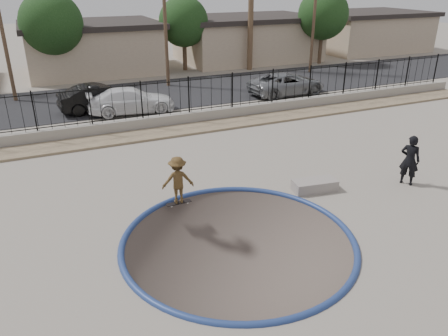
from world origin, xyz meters
name	(u,v)px	position (x,y,z in m)	size (l,w,h in m)	color
ground	(138,139)	(0.00, 12.00, -1.10)	(120.00, 120.00, 2.20)	gray
bowl_pit	(238,241)	(0.00, -1.00, 0.00)	(6.84, 6.84, 1.80)	#473D36
coping_ring	(238,241)	(0.00, -1.00, 0.00)	(7.04, 7.04, 0.20)	navy
rock_strip	(149,135)	(0.00, 9.20, 0.06)	(42.00, 1.60, 0.11)	tan
retaining_wall	(143,124)	(0.00, 10.30, 0.30)	(42.00, 0.45, 0.60)	gray
fence	(142,101)	(0.00, 10.30, 1.50)	(40.00, 0.04, 1.80)	black
street	(118,98)	(0.00, 17.00, 0.02)	(90.00, 8.00, 0.04)	black
house_center	(92,47)	(0.00, 26.50, 1.97)	(10.60, 8.60, 3.90)	tan
house_east	(247,38)	(14.00, 26.50, 1.97)	(12.60, 8.60, 3.90)	tan
house_east_far	(367,31)	(28.00, 26.50, 1.97)	(11.60, 8.60, 3.90)	tan
utility_pole_left	(1,23)	(-6.00, 19.00, 4.70)	(1.70, 0.24, 9.00)	#473323
utility_pole_mid	(165,13)	(4.00, 19.00, 4.96)	(1.70, 0.24, 9.50)	#473323
utility_pole_right	(315,11)	(16.00, 19.00, 4.70)	(1.70, 0.24, 9.00)	#473323
street_tree_left	(51,23)	(-3.00, 23.00, 4.19)	(4.32, 4.32, 6.36)	#473323
street_tree_mid	(184,22)	(7.00, 24.00, 3.84)	(3.96, 3.96, 5.83)	#473323
street_tree_right	(323,14)	(19.00, 22.00, 4.19)	(4.32, 4.32, 6.36)	#473323
skater	(178,183)	(-0.90, 1.88, 0.83)	(1.08, 0.62, 1.66)	brown
skateboard	(179,203)	(-0.90, 1.88, 0.06)	(0.88, 0.25, 0.08)	black
videographer	(410,160)	(7.50, -0.01, 0.96)	(0.70, 0.46, 1.92)	black
concrete_ledge	(315,185)	(4.00, 0.91, 0.20)	(1.60, 0.70, 0.40)	gray
car_b	(100,97)	(-1.45, 14.56, 0.79)	(1.60, 4.60, 1.51)	black
car_c	(131,100)	(0.11, 13.40, 0.74)	(1.98, 4.87, 1.41)	white
car_d	(287,84)	(10.38, 13.40, 0.76)	(2.39, 5.18, 1.44)	gray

